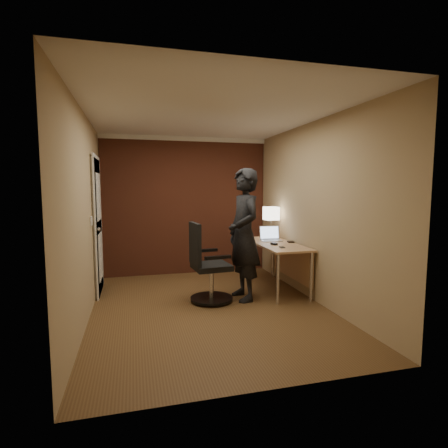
% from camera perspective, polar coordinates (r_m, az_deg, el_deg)
% --- Properties ---
extents(room, '(4.00, 4.00, 4.00)m').
position_cam_1_polar(room, '(6.00, -8.18, 3.82)').
color(room, brown).
rests_on(room, ground).
extents(desk, '(0.60, 1.50, 0.73)m').
position_cam_1_polar(desk, '(5.53, 9.08, -4.36)').
color(desk, '#D9AA7D').
rests_on(desk, ground).
extents(desk_lamp, '(0.22, 0.22, 0.54)m').
position_cam_1_polar(desk_lamp, '(5.92, 7.70, 1.65)').
color(desk_lamp, silver).
rests_on(desk_lamp, desk).
extents(laptop, '(0.35, 0.29, 0.23)m').
position_cam_1_polar(laptop, '(5.73, 7.57, -2.04)').
color(laptop, silver).
rests_on(laptop, desk).
extents(mouse, '(0.09, 0.11, 0.03)m').
position_cam_1_polar(mouse, '(5.31, 8.17, -3.21)').
color(mouse, black).
rests_on(mouse, desk).
extents(phone, '(0.07, 0.12, 0.01)m').
position_cam_1_polar(phone, '(5.09, 9.46, -3.75)').
color(phone, black).
rests_on(phone, desk).
extents(wallet, '(0.11, 0.12, 0.02)m').
position_cam_1_polar(wallet, '(5.57, 10.83, -2.87)').
color(wallet, black).
rests_on(wallet, desk).
extents(office_chair, '(0.59, 0.64, 1.09)m').
position_cam_1_polar(office_chair, '(4.86, -2.85, -7.18)').
color(office_chair, black).
rests_on(office_chair, ground).
extents(person, '(0.51, 0.72, 1.86)m').
position_cam_1_polar(person, '(4.92, 3.26, -1.73)').
color(person, black).
rests_on(person, ground).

